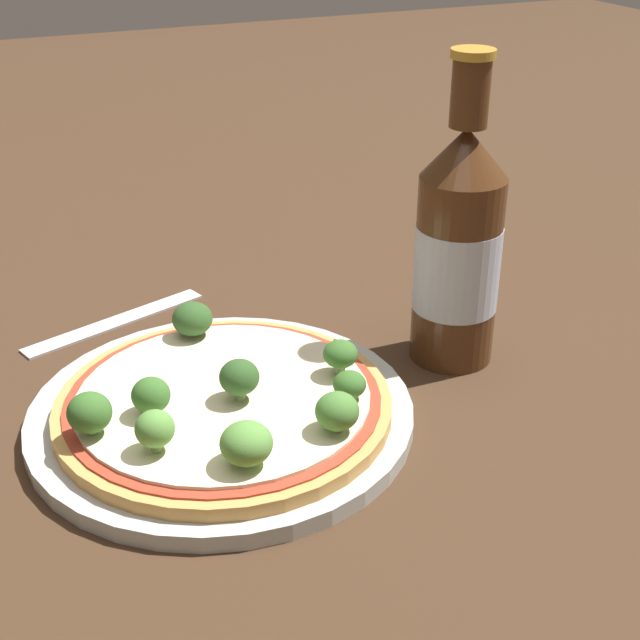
{
  "coord_description": "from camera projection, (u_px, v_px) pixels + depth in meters",
  "views": [
    {
      "loc": [
        0.51,
        -0.14,
        0.35
      ],
      "look_at": [
        0.01,
        0.08,
        0.06
      ],
      "focal_mm": 50.0,
      "sensor_mm": 36.0,
      "label": 1
    }
  ],
  "objects": [
    {
      "name": "beer_bottle",
      "position": [
        455.0,
        245.0,
        0.66
      ],
      "size": [
        0.06,
        0.06,
        0.23
      ],
      "color": "#472814",
      "rests_on": "ground_plane"
    },
    {
      "name": "broccoli_floret_8",
      "position": [
        192.0,
        319.0,
        0.66
      ],
      "size": [
        0.03,
        0.03,
        0.03
      ],
      "color": "#6B8E51",
      "rests_on": "pizza"
    },
    {
      "name": "broccoli_floret_1",
      "position": [
        350.0,
        385.0,
        0.59
      ],
      "size": [
        0.02,
        0.02,
        0.02
      ],
      "color": "#6B8E51",
      "rests_on": "pizza"
    },
    {
      "name": "broccoli_floret_3",
      "position": [
        155.0,
        429.0,
        0.53
      ],
      "size": [
        0.02,
        0.02,
        0.03
      ],
      "color": "#6B8E51",
      "rests_on": "pizza"
    },
    {
      "name": "ground_plane",
      "position": [
        215.0,
        409.0,
        0.63
      ],
      "size": [
        3.0,
        3.0,
        0.0
      ],
      "primitive_type": "plane",
      "color": "#3D2819"
    },
    {
      "name": "broccoli_floret_6",
      "position": [
        340.0,
        355.0,
        0.61
      ],
      "size": [
        0.02,
        0.02,
        0.03
      ],
      "color": "#6B8E51",
      "rests_on": "pizza"
    },
    {
      "name": "pizza",
      "position": [
        221.0,
        404.0,
        0.6
      ],
      "size": [
        0.23,
        0.23,
        0.01
      ],
      "color": "tan",
      "rests_on": "plate"
    },
    {
      "name": "broccoli_floret_4",
      "position": [
        246.0,
        444.0,
        0.52
      ],
      "size": [
        0.03,
        0.03,
        0.03
      ],
      "color": "#6B8E51",
      "rests_on": "pizza"
    },
    {
      "name": "fork",
      "position": [
        116.0,
        321.0,
        0.74
      ],
      "size": [
        0.07,
        0.16,
        0.0
      ],
      "rotation": [
        0.0,
        0.0,
        1.9
      ],
      "color": "silver",
      "rests_on": "ground_plane"
    },
    {
      "name": "broccoli_floret_2",
      "position": [
        151.0,
        395.0,
        0.57
      ],
      "size": [
        0.03,
        0.03,
        0.03
      ],
      "color": "#6B8E51",
      "rests_on": "pizza"
    },
    {
      "name": "plate",
      "position": [
        215.0,
        415.0,
        0.61
      ],
      "size": [
        0.26,
        0.26,
        0.01
      ],
      "color": "#B2B7B2",
      "rests_on": "ground_plane"
    },
    {
      "name": "broccoli_floret_0",
      "position": [
        90.0,
        413.0,
        0.55
      ],
      "size": [
        0.03,
        0.03,
        0.03
      ],
      "color": "#6B8E51",
      "rests_on": "pizza"
    },
    {
      "name": "broccoli_floret_7",
      "position": [
        239.0,
        378.0,
        0.58
      ],
      "size": [
        0.03,
        0.03,
        0.03
      ],
      "color": "#6B8E51",
      "rests_on": "pizza"
    },
    {
      "name": "broccoli_floret_5",
      "position": [
        337.0,
        411.0,
        0.55
      ],
      "size": [
        0.03,
        0.03,
        0.03
      ],
      "color": "#6B8E51",
      "rests_on": "pizza"
    }
  ]
}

